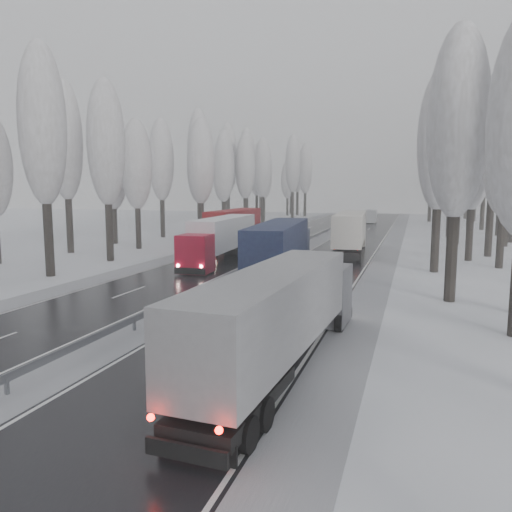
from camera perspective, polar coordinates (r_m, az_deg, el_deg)
The scene contains 58 objects.
ground at distance 22.12m, azimuth -19.20°, elevation -10.87°, with size 260.00×260.00×0.00m, color white.
carriageway_right at distance 47.78m, azimuth 8.39°, elevation -0.69°, with size 7.50×200.00×0.03m, color black.
carriageway_left at distance 50.51m, azimuth -3.45°, elevation -0.17°, with size 7.50×200.00×0.03m, color black.
median_slush at distance 48.88m, azimuth 2.30°, elevation -0.42°, with size 3.00×200.00×0.04m, color #9C9EA3.
shoulder_right at distance 47.25m, azimuth 14.32°, elevation -0.94°, with size 2.40×200.00×0.04m, color #9C9EA3.
shoulder_left at distance 52.49m, azimuth -8.49°, elevation 0.05°, with size 2.40×200.00×0.04m, color #9C9EA3.
median_guardrail at distance 48.79m, azimuth 2.30°, elevation 0.25°, with size 0.12×200.00×0.76m.
tree_16 at distance 32.64m, azimuth 22.12°, elevation 13.78°, with size 3.60×3.60×16.53m.
tree_18 at distance 43.91m, azimuth 20.29°, elevation 12.18°, with size 3.60×3.60×16.58m.
tree_19 at distance 48.32m, azimuth 26.65°, elevation 9.86°, with size 3.60×3.60×14.57m.
tree_20 at distance 52.19m, azimuth 23.66°, elevation 10.61°, with size 3.60×3.60×15.71m.
tree_21 at distance 56.55m, azimuth 25.63°, elevation 12.11°, with size 3.60×3.60×18.62m.
tree_22 at distance 62.51m, azimuth 21.87°, elevation 10.19°, with size 3.60×3.60×15.86m.
tree_23 at distance 67.13m, azimuth 26.98°, elevation 8.44°, with size 3.60×3.60×13.55m.
tree_24 at distance 68.18m, azimuth 22.42°, elevation 12.39°, with size 3.60×3.60×20.49m.
tree_26 at distance 78.27m, azimuth 21.53°, elevation 10.94°, with size 3.60×3.60×18.78m.
tree_27 at distance 82.93m, azimuth 26.33°, elevation 9.96°, with size 3.60×3.60×17.62m.
tree_28 at distance 88.89m, azimuth 20.29°, elevation 10.89°, with size 3.60×3.60×19.62m.
tree_29 at distance 93.39m, azimuth 24.74°, elevation 9.89°, with size 3.60×3.60×18.11m.
tree_30 at distance 98.56m, azimuth 20.15°, elevation 9.87°, with size 3.60×3.60×17.86m.
tree_31 at distance 102.96m, azimuth 23.41°, elevation 9.85°, with size 3.60×3.60×18.58m.
tree_32 at distance 106.04m, azimuth 20.01°, elevation 9.51°, with size 3.60×3.60×17.33m.
tree_33 at distance 110.13m, azimuth 21.53°, elevation 8.35°, with size 3.60×3.60×14.33m.
tree_34 at distance 113.12m, azimuth 19.42°, elevation 9.48°, with size 3.60×3.60×17.63m.
tree_35 at distance 117.72m, azimuth 23.91°, elevation 9.37°, with size 3.60×3.60×18.25m.
tree_36 at distance 123.06m, azimuth 19.94°, elevation 10.04°, with size 3.60×3.60×20.23m.
tree_37 at distance 127.38m, azimuth 23.00°, elevation 8.69°, with size 3.60×3.60×16.37m.
tree_38 at distance 133.62m, azimuth 20.48°, elevation 9.18°, with size 3.60×3.60×17.97m.
tree_39 at distance 137.73m, azimuth 21.56°, elevation 8.59°, with size 3.60×3.60×16.19m.
tree_56 at distance 42.77m, azimuth -23.21°, elevation 13.50°, with size 3.60×3.60×18.12m.
tree_58 at distance 49.99m, azimuth -16.77°, elevation 12.18°, with size 3.60×3.60×17.21m.
tree_59 at distance 57.80m, azimuth -20.94°, elevation 12.10°, with size 3.60×3.60×18.41m.
tree_60 at distance 59.41m, azimuth -13.51°, elevation 10.05°, with size 3.60×3.60×14.84m.
tree_61 at distance 65.85m, azimuth -16.04°, elevation 9.21°, with size 3.60×3.60×13.95m.
tree_62 at distance 66.16m, azimuth -6.31°, elevation 10.61°, with size 3.60×3.60×16.04m.
tree_63 at distance 73.25m, azimuth -10.78°, elevation 10.65°, with size 3.60×3.60×16.88m.
tree_64 at distance 76.09m, azimuth -6.54°, elevation 9.91°, with size 3.60×3.60×15.42m.
tree_65 at distance 80.61m, azimuth -6.57°, elevation 11.62°, with size 3.60×3.60×19.48m.
tree_66 at distance 84.93m, azimuth -3.77°, elevation 9.62°, with size 3.60×3.60×15.23m.
tree_67 at distance 89.20m, azimuth -3.67°, elevation 10.29°, with size 3.60×3.60×17.09m.
tree_68 at distance 90.77m, azimuth -1.25°, elevation 10.08°, with size 3.60×3.60×16.65m.
tree_69 at distance 96.25m, azimuth -3.25°, elevation 10.95°, with size 3.60×3.60×19.35m.
tree_70 at distance 100.28m, azimuth 0.78°, elevation 10.01°, with size 3.60×3.60×17.09m.
tree_71 at distance 105.62m, azimuth -1.09°, elevation 10.75°, with size 3.60×3.60×19.61m.
tree_72 at distance 109.93m, azimuth 0.90°, elevation 9.14°, with size 3.60×3.60×15.11m.
tree_73 at distance 114.65m, azimuth 0.09°, elevation 9.75°, with size 3.60×3.60×17.22m.
tree_74 at distance 119.45m, azimuth 4.23°, elevation 10.39°, with size 3.60×3.60×19.68m.
tree_75 at distance 125.69m, azimuth 0.54°, elevation 9.96°, with size 3.60×3.60×18.60m.
tree_76 at distance 128.34m, azimuth 5.67°, elevation 9.86°, with size 3.60×3.60×18.55m.
tree_77 at distance 133.43m, azimuth 3.63°, elevation 8.64°, with size 3.60×3.60×14.32m.
tree_78 at distance 135.56m, azimuth 4.79°, elevation 10.02°, with size 3.60×3.60×19.55m.
tree_79 at distance 140.03m, azimuth 4.03°, elevation 9.30°, with size 3.60×3.60×17.07m.
truck_grey_tarp at distance 19.04m, azimuth 3.14°, elevation -6.16°, with size 3.31×15.63×3.98m.
truck_blue_box at distance 37.68m, azimuth 2.89°, elevation 1.09°, with size 4.42×17.34×4.41m.
truck_cream_box at distance 54.12m, azimuth 10.81°, elevation 2.96°, with size 3.84×17.39×4.43m.
box_truck_distant at distance 105.42m, azimuth 12.99°, elevation 4.46°, with size 2.51×7.46×2.76m.
truck_red_white at distance 46.95m, azimuth -4.03°, elevation 2.23°, with size 3.63×16.52×4.21m.
truck_red_red at distance 60.15m, azimuth -2.83°, elevation 3.52°, with size 3.06×17.15×4.38m.
Camera 1 is at (12.81, -16.68, 6.85)m, focal length 35.00 mm.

